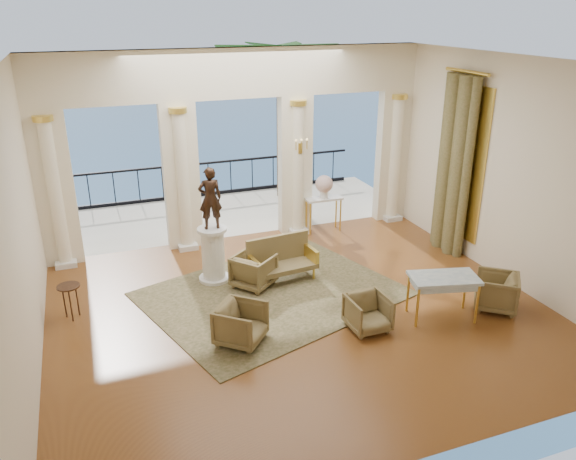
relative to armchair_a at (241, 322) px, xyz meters
name	(u,v)px	position (x,y,z in m)	size (l,w,h in m)	color
floor	(299,311)	(1.31, 0.62, -0.38)	(9.00, 9.00, 0.00)	#49220F
room_walls	(328,180)	(1.31, -0.49, 2.50)	(9.00, 9.00, 9.00)	white
arcade	(239,134)	(1.31, 4.44, 2.20)	(9.00, 0.56, 4.50)	white
terrace	(223,214)	(1.31, 6.42, -0.43)	(10.00, 3.60, 0.10)	beige
balustrade	(209,182)	(1.31, 8.02, 0.03)	(9.00, 0.06, 1.03)	black
palm_tree	(280,54)	(3.31, 7.22, 3.71)	(2.00, 2.00, 4.50)	#4C3823
sea	(108,111)	(1.31, 60.62, -6.38)	(160.00, 160.00, 0.00)	#21507C
curtain	(454,166)	(5.60, 2.12, 1.64)	(0.33, 1.40, 4.09)	brown
window_frame	(461,161)	(5.78, 2.12, 1.72)	(0.04, 1.60, 3.40)	#E2BC4A
wall_sconce	(301,147)	(2.71, 4.13, 1.84)	(0.30, 0.11, 0.33)	#E2BC4A
rug	(272,294)	(1.05, 1.42, -0.37)	(4.66, 3.62, 0.02)	#31381A
armchair_a	(241,322)	(0.00, 0.00, 0.00)	(0.74, 0.70, 0.77)	#4B3C1D
armchair_b	(368,311)	(2.21, -0.39, -0.03)	(0.69, 0.64, 0.71)	#4B3C1D
armchair_c	(496,290)	(4.81, -0.58, 0.00)	(0.74, 0.70, 0.77)	#4B3C1D
armchair_d	(254,269)	(0.81, 1.89, 0.00)	(0.74, 0.70, 0.76)	#4B3C1D
settee	(281,259)	(1.44, 1.99, 0.08)	(1.45, 0.74, 0.93)	#4B3C1D
game_table	(444,281)	(3.66, -0.50, 0.36)	(1.33, 0.94, 0.83)	#8FA7B7
pedestal	(213,256)	(0.11, 2.42, 0.18)	(0.64, 0.64, 1.17)	silver
statue	(210,198)	(0.11, 2.42, 1.43)	(0.46, 0.30, 1.27)	black
console_table	(324,203)	(3.37, 4.17, 0.35)	(0.94, 0.39, 0.88)	silver
urn	(324,185)	(3.37, 4.17, 0.83)	(0.44, 0.44, 0.58)	white
side_table	(69,290)	(-2.69, 1.85, 0.18)	(0.41, 0.41, 0.66)	black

